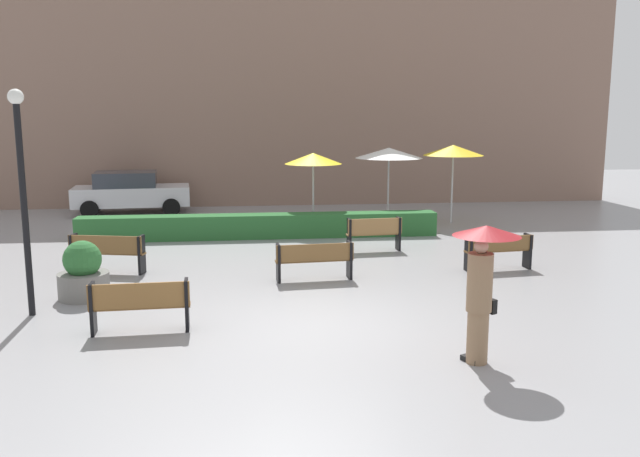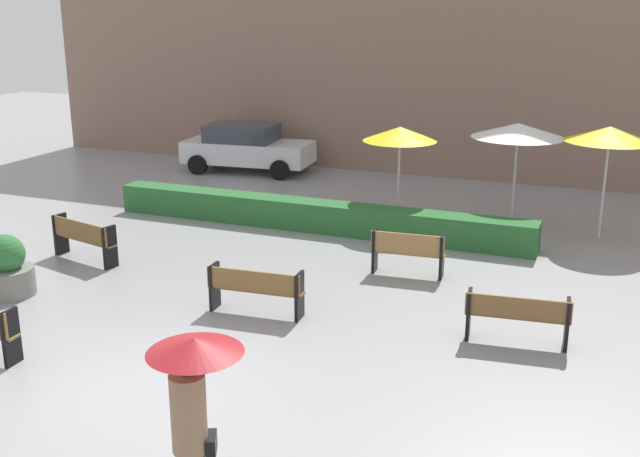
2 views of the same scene
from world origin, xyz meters
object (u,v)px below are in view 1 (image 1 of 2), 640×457
(bench_back_row, at_px, (374,232))
(parked_car, at_px, (130,192))
(pedestrian_with_umbrella, at_px, (482,274))
(planter_pot, at_px, (83,274))
(lamp_post, at_px, (22,180))
(bench_mid_center, at_px, (315,258))
(bench_far_right, at_px, (499,249))
(patio_umbrella_white, at_px, (389,153))
(bench_near_left, at_px, (140,303))
(patio_umbrella_yellow_far, at_px, (453,150))
(bench_far_left, at_px, (107,250))
(patio_umbrella_yellow, at_px, (313,159))

(bench_back_row, height_order, parked_car, parked_car)
(bench_back_row, height_order, pedestrian_with_umbrella, pedestrian_with_umbrella)
(pedestrian_with_umbrella, height_order, planter_pot, pedestrian_with_umbrella)
(planter_pot, distance_m, lamp_post, 2.39)
(bench_mid_center, xyz_separation_m, bench_far_right, (4.51, 0.49, 0.00))
(bench_back_row, distance_m, patio_umbrella_white, 5.24)
(bench_near_left, relative_size, lamp_post, 0.41)
(lamp_post, height_order, patio_umbrella_yellow_far, lamp_post)
(bench_near_left, bearing_deg, lamp_post, 149.77)
(bench_mid_center, xyz_separation_m, patio_umbrella_white, (3.37, 7.70, 1.87))
(pedestrian_with_umbrella, height_order, parked_car, pedestrian_with_umbrella)
(bench_far_left, bearing_deg, bench_back_row, 14.54)
(bench_far_right, xyz_separation_m, planter_pot, (-9.34, -1.41, 0.00))
(bench_back_row, relative_size, planter_pot, 1.28)
(patio_umbrella_yellow, distance_m, parked_car, 7.78)
(bench_far_left, xyz_separation_m, patio_umbrella_white, (8.15, 6.45, 1.84))
(bench_far_left, distance_m, lamp_post, 3.87)
(bench_far_left, distance_m, patio_umbrella_white, 10.55)
(bench_mid_center, relative_size, lamp_post, 0.43)
(bench_far_left, relative_size, patio_umbrella_white, 0.71)
(bench_far_right, bearing_deg, pedestrian_with_umbrella, -114.04)
(bench_mid_center, distance_m, lamp_post, 6.22)
(patio_umbrella_white, bearing_deg, bench_near_left, -121.55)
(bench_far_right, distance_m, bench_far_left, 9.32)
(parked_car, bearing_deg, bench_back_row, -45.25)
(pedestrian_with_umbrella, bearing_deg, patio_umbrella_yellow, 96.11)
(bench_far_left, distance_m, patio_umbrella_yellow_far, 12.07)
(bench_far_left, xyz_separation_m, lamp_post, (-0.76, -3.23, 1.99))
(planter_pot, bearing_deg, lamp_post, -123.82)
(planter_pot, bearing_deg, bench_back_row, 30.01)
(bench_mid_center, xyz_separation_m, bench_back_row, (1.96, 3.00, 0.04))
(planter_pot, relative_size, lamp_post, 0.29)
(parked_car, bearing_deg, lamp_post, -89.04)
(bench_far_left, relative_size, patio_umbrella_yellow_far, 0.68)
(bench_far_right, height_order, lamp_post, lamp_post)
(bench_far_left, bearing_deg, parked_car, 95.82)
(bench_mid_center, bearing_deg, patio_umbrella_yellow, 84.20)
(bench_far_right, height_order, patio_umbrella_white, patio_umbrella_white)
(patio_umbrella_yellow_far, distance_m, parked_car, 11.89)
(bench_mid_center, xyz_separation_m, lamp_post, (-5.54, -1.99, 2.02))
(bench_back_row, bearing_deg, patio_umbrella_yellow, 109.43)
(patio_umbrella_yellow, relative_size, patio_umbrella_white, 0.96)
(pedestrian_with_umbrella, bearing_deg, bench_far_left, 136.00)
(bench_mid_center, bearing_deg, patio_umbrella_yellow_far, 53.01)
(bench_mid_center, relative_size, planter_pot, 1.48)
(patio_umbrella_yellow, bearing_deg, patio_umbrella_yellow_far, 7.64)
(bench_back_row, distance_m, patio_umbrella_yellow, 4.24)
(bench_mid_center, height_order, patio_umbrella_white, patio_umbrella_white)
(lamp_post, xyz_separation_m, parked_car, (-0.21, 12.76, -1.71))
(bench_mid_center, relative_size, bench_far_left, 0.98)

